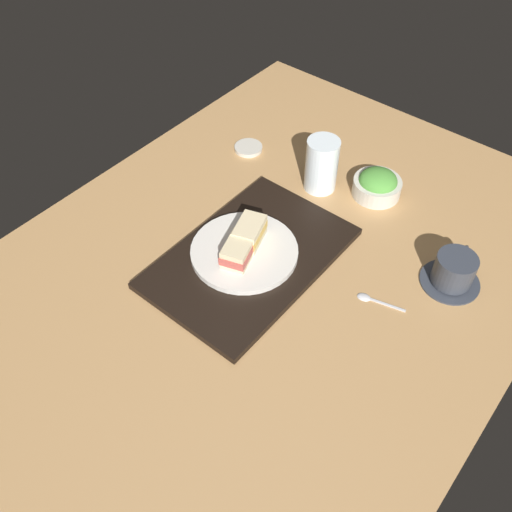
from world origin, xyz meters
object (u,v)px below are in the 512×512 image
object	(u,v)px
sandwich_plate	(244,251)
teaspoon	(371,298)
drinking_glass	(322,165)
small_sauce_dish	(248,148)
salad_bowl	(377,185)
coffee_cup	(454,271)
sandwich_near	(250,232)
sandwich_far	(239,251)

from	to	relation	value
sandwich_plate	teaspoon	distance (cm)	27.44
drinking_glass	small_sauce_dish	size ratio (longest dim) A/B	1.83
drinking_glass	small_sauce_dish	xyz separation A→B (cm)	(-0.29, -22.19, -5.99)
salad_bowl	coffee_cup	bearing A→B (deg)	62.03
sandwich_plate	coffee_cup	distance (cm)	42.28
teaspoon	small_sauce_dish	bearing A→B (deg)	-113.79
sandwich_plate	salad_bowl	distance (cm)	36.69
small_sauce_dish	coffee_cup	bearing A→B (deg)	82.55
sandwich_plate	sandwich_near	xyz separation A→B (cm)	(-2.65, -0.75, 3.03)
sandwich_plate	sandwich_near	distance (cm)	4.10
salad_bowl	small_sauce_dish	xyz separation A→B (cm)	(5.85, -33.95, -2.34)
teaspoon	salad_bowl	bearing A→B (deg)	-150.55
coffee_cup	drinking_glass	size ratio (longest dim) A/B	0.99
sandwich_near	drinking_glass	size ratio (longest dim) A/B	0.70
sandwich_plate	coffee_cup	xyz separation A→B (cm)	(-21.42, 36.43, 1.20)
sandwich_far	sandwich_near	bearing A→B (deg)	-164.10
sandwich_near	teaspoon	distance (cm)	27.95
sandwich_far	drinking_glass	xyz separation A→B (cm)	(-31.58, -1.79, 1.48)
coffee_cup	sandwich_far	bearing A→B (deg)	-56.00
sandwich_near	teaspoon	world-z (taller)	sandwich_near
sandwich_plate	drinking_glass	distance (cm)	29.28
drinking_glass	teaspoon	world-z (taller)	drinking_glass
coffee_cup	sandwich_near	bearing A→B (deg)	-63.21
sandwich_far	drinking_glass	bearing A→B (deg)	-176.75
teaspoon	sandwich_far	bearing A→B (deg)	-68.67
sandwich_plate	drinking_glass	bearing A→B (deg)	-177.94
sandwich_far	teaspoon	distance (cm)	27.89
sandwich_plate	teaspoon	xyz separation A→B (cm)	(-7.36, 26.37, -1.81)
sandwich_near	coffee_cup	size ratio (longest dim) A/B	0.71
salad_bowl	sandwich_plate	bearing A→B (deg)	-16.99
sandwich_far	drinking_glass	world-z (taller)	drinking_glass
salad_bowl	sandwich_far	bearing A→B (deg)	-14.79
salad_bowl	sandwich_near	bearing A→B (deg)	-19.47
drinking_glass	teaspoon	distance (cm)	35.42
sandwich_near	small_sauce_dish	xyz separation A→B (cm)	(-26.59, -22.48, -4.69)
coffee_cup	teaspoon	size ratio (longest dim) A/B	1.31
coffee_cup	drinking_glass	bearing A→B (deg)	-101.33
sandwich_near	sandwich_far	world-z (taller)	sandwich_near
teaspoon	coffee_cup	bearing A→B (deg)	144.42
sandwich_plate	coffee_cup	world-z (taller)	coffee_cup
sandwich_near	teaspoon	size ratio (longest dim) A/B	0.93
coffee_cup	small_sauce_dish	distance (cm)	60.24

